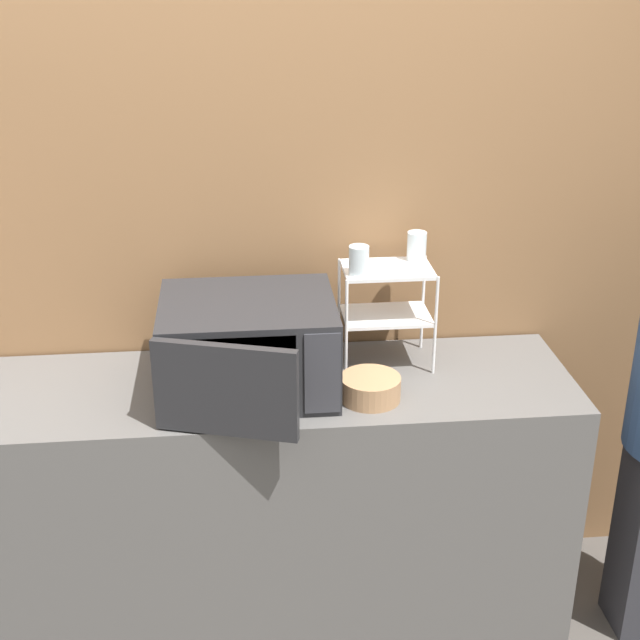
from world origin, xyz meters
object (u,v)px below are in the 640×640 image
(microwave, at_px, (247,347))
(bowl, at_px, (370,388))
(glass_back_right, at_px, (417,246))
(dish_rack, at_px, (387,295))
(glass_front_left, at_px, (359,261))

(microwave, distance_m, bowl, 0.40)
(microwave, height_order, bowl, microwave)
(glass_back_right, xyz_separation_m, bowl, (-0.19, -0.32, -0.35))
(microwave, bearing_deg, dish_rack, 18.02)
(microwave, height_order, glass_front_left, glass_front_left)
(glass_front_left, bearing_deg, microwave, -165.11)
(glass_front_left, distance_m, glass_back_right, 0.24)
(microwave, bearing_deg, glass_front_left, 14.89)
(microwave, bearing_deg, bowl, -15.72)
(glass_front_left, bearing_deg, bowl, -86.04)
(microwave, xyz_separation_m, bowl, (0.37, -0.11, -0.11))
(microwave, relative_size, bowl, 3.14)
(glass_back_right, bearing_deg, dish_rack, -148.62)
(bowl, bearing_deg, microwave, 164.28)
(microwave, relative_size, glass_front_left, 6.23)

